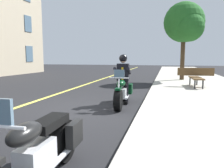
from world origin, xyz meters
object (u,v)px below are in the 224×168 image
(rider_main, at_px, (123,75))
(bench_sidewalk, at_px, (196,76))
(motorcycle_main, at_px, (122,92))
(street_tree_curbside, at_px, (185,24))
(motorcycle_parked, at_px, (38,152))

(rider_main, bearing_deg, bench_sidewalk, 145.77)
(motorcycle_main, bearing_deg, street_tree_curbside, 161.95)
(bench_sidewalk, bearing_deg, motorcycle_parked, -17.68)
(motorcycle_main, relative_size, street_tree_curbside, 0.44)
(motorcycle_parked, distance_m, bench_sidewalk, 9.89)
(motorcycle_main, distance_m, street_tree_curbside, 8.86)
(motorcycle_parked, bearing_deg, motorcycle_main, 179.11)
(motorcycle_main, distance_m, bench_sidewalk, 5.38)
(rider_main, relative_size, bench_sidewalk, 0.95)
(motorcycle_parked, relative_size, bench_sidewalk, 1.22)
(rider_main, relative_size, street_tree_curbside, 0.34)
(motorcycle_parked, bearing_deg, rider_main, 179.30)
(rider_main, bearing_deg, motorcycle_main, 4.17)
(motorcycle_parked, xyz_separation_m, street_tree_curbside, (-12.71, 2.62, 3.34))
(motorcycle_main, height_order, rider_main, rider_main)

